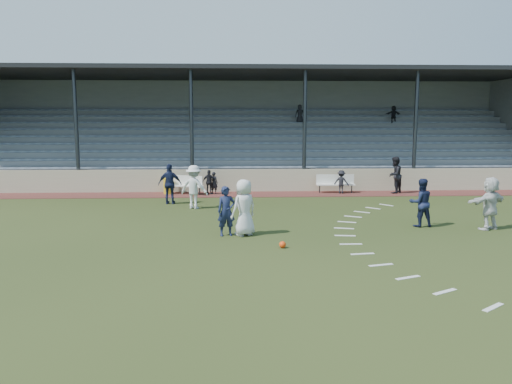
{
  "coord_description": "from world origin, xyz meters",
  "views": [
    {
      "loc": [
        -0.78,
        -14.97,
        3.86
      ],
      "look_at": [
        0.0,
        2.5,
        1.3
      ],
      "focal_mm": 35.0,
      "sensor_mm": 36.0,
      "label": 1
    }
  ],
  "objects_px": {
    "trash_bin": "(168,186)",
    "bench_right": "(335,182)",
    "player_white_lead": "(244,208)",
    "player_navy_lead": "(226,211)",
    "football": "(283,245)",
    "bench_left": "(185,183)",
    "official": "(395,175)"
  },
  "relations": [
    {
      "from": "football",
      "to": "bench_right",
      "type": "bearing_deg",
      "value": 70.92
    },
    {
      "from": "bench_right",
      "to": "player_navy_lead",
      "type": "bearing_deg",
      "value": -119.83
    },
    {
      "from": "bench_right",
      "to": "football",
      "type": "bearing_deg",
      "value": -108.47
    },
    {
      "from": "bench_left",
      "to": "bench_right",
      "type": "xyz_separation_m",
      "value": [
        7.88,
        0.13,
        0.0
      ]
    },
    {
      "from": "bench_left",
      "to": "player_navy_lead",
      "type": "bearing_deg",
      "value": -52.92
    },
    {
      "from": "player_white_lead",
      "to": "player_navy_lead",
      "type": "relative_size",
      "value": 1.14
    },
    {
      "from": "player_white_lead",
      "to": "player_navy_lead",
      "type": "distance_m",
      "value": 0.6
    },
    {
      "from": "player_white_lead",
      "to": "player_navy_lead",
      "type": "height_order",
      "value": "player_white_lead"
    },
    {
      "from": "bench_right",
      "to": "football",
      "type": "xyz_separation_m",
      "value": [
        -3.88,
        -11.23,
        -0.48
      ]
    },
    {
      "from": "football",
      "to": "official",
      "type": "height_order",
      "value": "official"
    },
    {
      "from": "player_white_lead",
      "to": "official",
      "type": "relative_size",
      "value": 0.99
    },
    {
      "from": "player_navy_lead",
      "to": "football",
      "type": "bearing_deg",
      "value": -58.48
    },
    {
      "from": "trash_bin",
      "to": "bench_right",
      "type": "bearing_deg",
      "value": 0.67
    },
    {
      "from": "bench_right",
      "to": "trash_bin",
      "type": "height_order",
      "value": "bench_right"
    },
    {
      "from": "bench_left",
      "to": "trash_bin",
      "type": "distance_m",
      "value": 0.87
    },
    {
      "from": "trash_bin",
      "to": "player_navy_lead",
      "type": "distance_m",
      "value": 9.95
    },
    {
      "from": "player_navy_lead",
      "to": "official",
      "type": "bearing_deg",
      "value": 32.86
    },
    {
      "from": "bench_left",
      "to": "official",
      "type": "bearing_deg",
      "value": 22.37
    },
    {
      "from": "trash_bin",
      "to": "official",
      "type": "bearing_deg",
      "value": -1.17
    },
    {
      "from": "official",
      "to": "bench_left",
      "type": "bearing_deg",
      "value": -47.8
    },
    {
      "from": "official",
      "to": "trash_bin",
      "type": "bearing_deg",
      "value": -47.87
    },
    {
      "from": "football",
      "to": "player_white_lead",
      "type": "bearing_deg",
      "value": 123.21
    },
    {
      "from": "trash_bin",
      "to": "player_navy_lead",
      "type": "xyz_separation_m",
      "value": [
        3.14,
        -9.44,
        0.4
      ]
    },
    {
      "from": "bench_left",
      "to": "trash_bin",
      "type": "bearing_deg",
      "value": -158.63
    },
    {
      "from": "player_white_lead",
      "to": "official",
      "type": "distance_m",
      "value": 12.21
    },
    {
      "from": "football",
      "to": "player_navy_lead",
      "type": "bearing_deg",
      "value": 135.41
    },
    {
      "from": "bench_left",
      "to": "player_navy_lead",
      "type": "relative_size",
      "value": 1.2
    },
    {
      "from": "player_white_lead",
      "to": "official",
      "type": "bearing_deg",
      "value": -167.0
    },
    {
      "from": "football",
      "to": "player_white_lead",
      "type": "height_order",
      "value": "player_white_lead"
    },
    {
      "from": "bench_right",
      "to": "trash_bin",
      "type": "relative_size",
      "value": 2.44
    },
    {
      "from": "bench_right",
      "to": "football",
      "type": "relative_size",
      "value": 9.75
    },
    {
      "from": "trash_bin",
      "to": "official",
      "type": "xyz_separation_m",
      "value": [
        11.79,
        -0.24,
        0.54
      ]
    }
  ]
}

